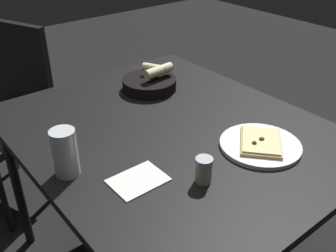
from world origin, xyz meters
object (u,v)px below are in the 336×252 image
bread_basket (150,82)px  dining_table (171,141)px  pizza_plate (260,144)px  pepper_shaker (204,171)px  chair_near (8,106)px  beer_glass (65,155)px

bread_basket → dining_table: bearing=65.8°
dining_table → pizza_plate: 0.33m
pizza_plate → pepper_shaker: (0.27, 0.01, 0.02)m
pizza_plate → chair_near: size_ratio=0.29×
bread_basket → beer_glass: 0.64m
dining_table → beer_glass: size_ratio=8.07×
pepper_shaker → chair_near: size_ratio=0.09×
pepper_shaker → pizza_plate: bearing=-177.0°
dining_table → pepper_shaker: size_ratio=14.84×
bread_basket → beer_glass: (0.55, 0.33, 0.04)m
pizza_plate → chair_near: chair_near is taller
beer_glass → pepper_shaker: 0.40m
pizza_plate → chair_near: 1.32m
pizza_plate → beer_glass: bearing=-25.6°
bread_basket → beer_glass: size_ratio=1.56×
pizza_plate → bread_basket: bearing=-88.8°
bread_basket → pepper_shaker: bread_basket is taller
bread_basket → pepper_shaker: 0.66m
bread_basket → pepper_shaker: (0.26, 0.61, 0.00)m
dining_table → beer_glass: 0.42m
bread_basket → chair_near: 0.80m
bread_basket → chair_near: size_ratio=0.25×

